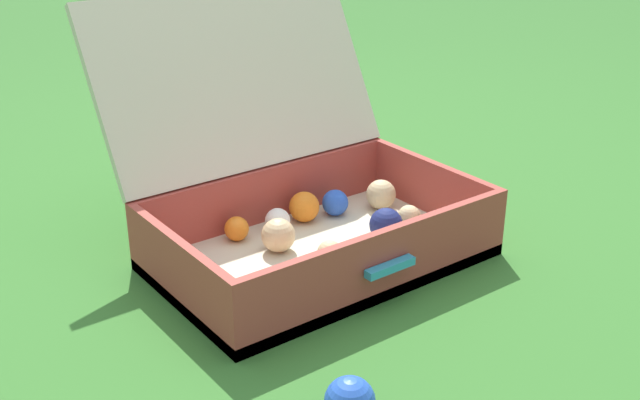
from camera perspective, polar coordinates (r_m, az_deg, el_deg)
The scene contains 2 objects.
ground_plane at distance 1.74m, azimuth 0.93°, elevation -3.10°, with size 16.00×16.00×0.00m, color #336B28.
open_suitcase at distance 1.68m, azimuth -1.58°, elevation 0.42°, with size 0.66×0.64×0.52m.
Camera 1 is at (-0.95, -1.23, 0.78)m, focal length 44.41 mm.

